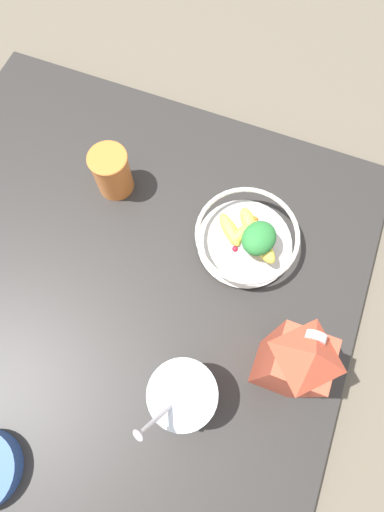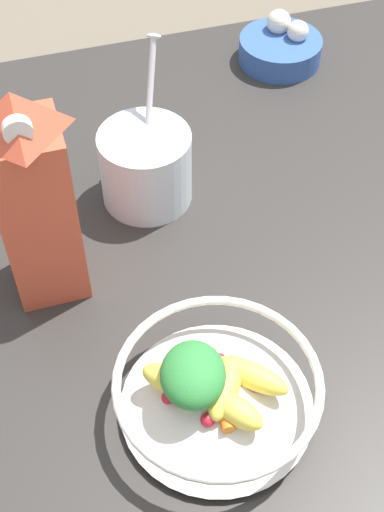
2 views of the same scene
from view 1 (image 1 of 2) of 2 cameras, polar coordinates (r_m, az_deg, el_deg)
name	(u,v)px [view 1 (image 1 of 2)]	position (r m, az deg, el deg)	size (l,w,h in m)	color
ground_plane	(110,295)	(0.89, -11.59, -5.50)	(6.00, 6.00, 0.00)	#665B4C
countertop	(109,293)	(0.87, -11.80, -5.23)	(1.02, 1.02, 0.03)	#2D2B28
fruit_bowl	(247,237)	(0.84, 7.88, 2.64)	(0.22, 0.22, 0.09)	silver
milk_carton	(291,363)	(0.69, 13.96, -14.58)	(0.08, 0.08, 0.28)	#CC4C33
yogurt_tub	(183,395)	(0.75, -1.34, -19.21)	(0.12, 0.14, 0.20)	silver
drinking_cup	(112,171)	(0.90, -11.39, 11.76)	(0.09, 0.09, 0.11)	orange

